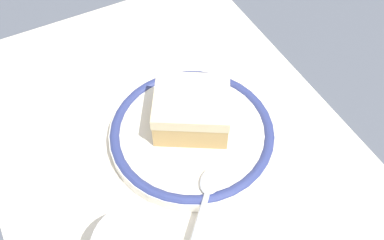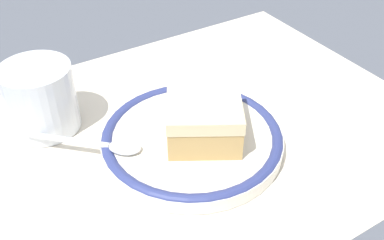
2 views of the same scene
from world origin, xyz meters
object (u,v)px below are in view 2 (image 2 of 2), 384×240
object	(u,v)px
cake_slice	(204,117)
spoon	(103,145)
cup	(41,102)
plate	(192,139)

from	to	relation	value
cake_slice	spoon	xyz separation A→B (m)	(-0.10, 0.04, -0.02)
spoon	cup	bearing A→B (deg)	112.07
spoon	plate	bearing A→B (deg)	-19.10
spoon	cup	distance (m)	0.10
cake_slice	spoon	bearing A→B (deg)	160.12
plate	cake_slice	xyz separation A→B (m)	(0.01, -0.01, 0.03)
plate	spoon	xyz separation A→B (m)	(-0.09, 0.03, 0.01)
plate	cup	distance (m)	0.17
plate	cake_slice	bearing A→B (deg)	-25.88
cake_slice	plate	bearing A→B (deg)	154.12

